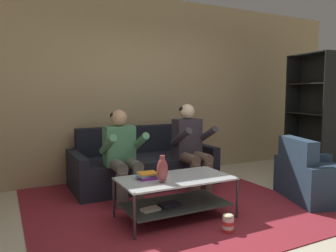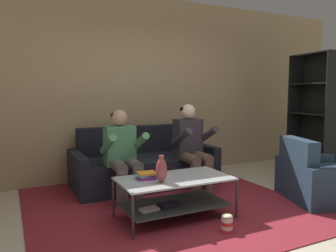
{
  "view_description": "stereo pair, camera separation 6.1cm",
  "coord_description": "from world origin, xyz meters",
  "px_view_note": "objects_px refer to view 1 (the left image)",
  "views": [
    {
      "loc": [
        -1.98,
        -2.54,
        1.36
      ],
      "look_at": [
        -0.19,
        0.95,
        0.96
      ],
      "focal_mm": 35.0,
      "sensor_mm": 36.0,
      "label": 1
    },
    {
      "loc": [
        -1.92,
        -2.57,
        1.36
      ],
      "look_at": [
        -0.19,
        0.95,
        0.96
      ],
      "focal_mm": 35.0,
      "sensor_mm": 36.0,
      "label": 2
    }
  ],
  "objects_px": {
    "couch": "(143,166)",
    "book_stack": "(147,175)",
    "person_seated_left": "(122,151)",
    "armchair": "(317,179)",
    "person_seated_right": "(191,144)",
    "vase": "(162,170)",
    "coffee_table": "(175,191)",
    "popcorn_tub": "(228,223)",
    "bookshelf": "(310,122)"
  },
  "relations": [
    {
      "from": "couch",
      "to": "book_stack",
      "type": "xyz_separation_m",
      "value": [
        -0.48,
        -1.28,
        0.2
      ]
    },
    {
      "from": "couch",
      "to": "person_seated_left",
      "type": "relative_size",
      "value": 1.8
    },
    {
      "from": "book_stack",
      "to": "armchair",
      "type": "height_order",
      "value": "armchair"
    },
    {
      "from": "person_seated_right",
      "to": "vase",
      "type": "xyz_separation_m",
      "value": [
        -0.91,
        -0.94,
        -0.07
      ]
    },
    {
      "from": "person_seated_right",
      "to": "book_stack",
      "type": "distance_m",
      "value": 1.24
    },
    {
      "from": "couch",
      "to": "person_seated_left",
      "type": "distance_m",
      "value": 0.82
    },
    {
      "from": "coffee_table",
      "to": "popcorn_tub",
      "type": "height_order",
      "value": "coffee_table"
    },
    {
      "from": "couch",
      "to": "popcorn_tub",
      "type": "xyz_separation_m",
      "value": [
        0.09,
        -1.94,
        -0.19
      ]
    },
    {
      "from": "person_seated_right",
      "to": "bookshelf",
      "type": "distance_m",
      "value": 2.44
    },
    {
      "from": "person_seated_left",
      "to": "book_stack",
      "type": "bearing_deg",
      "value": -88.11
    },
    {
      "from": "coffee_table",
      "to": "bookshelf",
      "type": "height_order",
      "value": "bookshelf"
    },
    {
      "from": "armchair",
      "to": "bookshelf",
      "type": "bearing_deg",
      "value": 43.26
    },
    {
      "from": "person_seated_left",
      "to": "book_stack",
      "type": "distance_m",
      "value": 0.75
    },
    {
      "from": "person_seated_right",
      "to": "vase",
      "type": "bearing_deg",
      "value": -133.84
    },
    {
      "from": "person_seated_left",
      "to": "coffee_table",
      "type": "distance_m",
      "value": 0.95
    },
    {
      "from": "person_seated_left",
      "to": "bookshelf",
      "type": "height_order",
      "value": "bookshelf"
    },
    {
      "from": "popcorn_tub",
      "to": "coffee_table",
      "type": "bearing_deg",
      "value": 118.22
    },
    {
      "from": "bookshelf",
      "to": "armchair",
      "type": "bearing_deg",
      "value": -136.74
    },
    {
      "from": "couch",
      "to": "person_seated_left",
      "type": "height_order",
      "value": "person_seated_left"
    },
    {
      "from": "book_stack",
      "to": "vase",
      "type": "bearing_deg",
      "value": -68.99
    },
    {
      "from": "coffee_table",
      "to": "person_seated_right",
      "type": "bearing_deg",
      "value": 49.94
    },
    {
      "from": "coffee_table",
      "to": "armchair",
      "type": "xyz_separation_m",
      "value": [
        1.91,
        -0.27,
        -0.04
      ]
    },
    {
      "from": "person_seated_right",
      "to": "coffee_table",
      "type": "relative_size",
      "value": 0.99
    },
    {
      "from": "vase",
      "to": "coffee_table",
      "type": "bearing_deg",
      "value": 27.0
    },
    {
      "from": "couch",
      "to": "bookshelf",
      "type": "xyz_separation_m",
      "value": [
        2.93,
        -0.5,
        0.58
      ]
    },
    {
      "from": "armchair",
      "to": "popcorn_tub",
      "type": "distance_m",
      "value": 1.65
    },
    {
      "from": "vase",
      "to": "book_stack",
      "type": "xyz_separation_m",
      "value": [
        -0.08,
        0.2,
        -0.1
      ]
    },
    {
      "from": "bookshelf",
      "to": "person_seated_left",
      "type": "bearing_deg",
      "value": -179.26
    },
    {
      "from": "person_seated_right",
      "to": "bookshelf",
      "type": "height_order",
      "value": "bookshelf"
    },
    {
      "from": "bookshelf",
      "to": "coffee_table",
      "type": "bearing_deg",
      "value": -164.29
    },
    {
      "from": "couch",
      "to": "bookshelf",
      "type": "height_order",
      "value": "bookshelf"
    },
    {
      "from": "person_seated_right",
      "to": "armchair",
      "type": "distance_m",
      "value": 1.69
    },
    {
      "from": "person_seated_left",
      "to": "couch",
      "type": "bearing_deg",
      "value": 47.37
    },
    {
      "from": "book_stack",
      "to": "person_seated_right",
      "type": "bearing_deg",
      "value": 36.97
    },
    {
      "from": "coffee_table",
      "to": "bookshelf",
      "type": "xyz_separation_m",
      "value": [
        3.14,
        0.88,
        0.56
      ]
    },
    {
      "from": "vase",
      "to": "person_seated_left",
      "type": "bearing_deg",
      "value": 96.21
    },
    {
      "from": "book_stack",
      "to": "bookshelf",
      "type": "relative_size",
      "value": 0.12
    },
    {
      "from": "bookshelf",
      "to": "armchair",
      "type": "relative_size",
      "value": 1.81
    },
    {
      "from": "vase",
      "to": "popcorn_tub",
      "type": "xyz_separation_m",
      "value": [
        0.49,
        -0.45,
        -0.49
      ]
    },
    {
      "from": "bookshelf",
      "to": "vase",
      "type": "bearing_deg",
      "value": -163.57
    },
    {
      "from": "couch",
      "to": "vase",
      "type": "bearing_deg",
      "value": -105.14
    },
    {
      "from": "bookshelf",
      "to": "book_stack",
      "type": "bearing_deg",
      "value": -167.12
    },
    {
      "from": "couch",
      "to": "vase",
      "type": "xyz_separation_m",
      "value": [
        -0.4,
        -1.49,
        0.3
      ]
    },
    {
      "from": "coffee_table",
      "to": "vase",
      "type": "bearing_deg",
      "value": -153.0
    },
    {
      "from": "armchair",
      "to": "popcorn_tub",
      "type": "height_order",
      "value": "armchair"
    },
    {
      "from": "book_stack",
      "to": "popcorn_tub",
      "type": "height_order",
      "value": "book_stack"
    },
    {
      "from": "couch",
      "to": "popcorn_tub",
      "type": "relative_size",
      "value": 11.07
    },
    {
      "from": "coffee_table",
      "to": "bookshelf",
      "type": "distance_m",
      "value": 3.31
    },
    {
      "from": "vase",
      "to": "book_stack",
      "type": "distance_m",
      "value": 0.24
    },
    {
      "from": "couch",
      "to": "popcorn_tub",
      "type": "distance_m",
      "value": 1.95
    }
  ]
}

